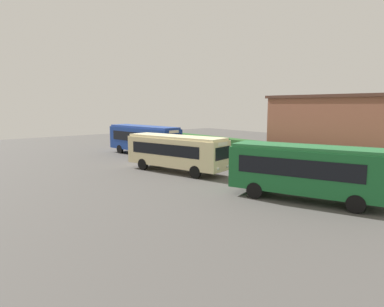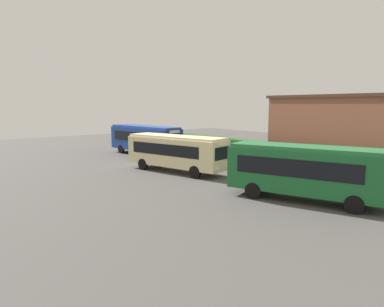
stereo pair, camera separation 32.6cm
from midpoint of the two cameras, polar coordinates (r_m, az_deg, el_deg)
name	(u,v)px [view 2 (the right image)]	position (r m, az deg, el deg)	size (l,w,h in m)	color
ground_plane	(173,169)	(30.54, -2.87, -2.61)	(77.35, 77.35, 0.00)	#514F4C
bus_blue	(145,138)	(39.19, -7.63, 2.52)	(10.40, 3.59, 3.32)	navy
bus_cream	(176,151)	(29.02, -2.35, 0.41)	(9.60, 4.54, 3.10)	beige
bus_green	(306,170)	(21.30, 18.88, -2.57)	(9.36, 5.43, 3.29)	#19602D
person_left	(177,153)	(33.49, -2.16, 0.13)	(0.44, 0.49, 1.92)	olive
person_center	(196,154)	(32.53, 1.02, -0.14)	(0.40, 0.26, 1.89)	#334C8C
hedge_row	(256,149)	(37.79, 10.88, 0.68)	(50.67, 1.49, 1.76)	#285D27
depot_building	(346,128)	(38.60, 24.50, 3.92)	(14.22, 8.27, 6.67)	brown
traffic_cone	(220,155)	(37.05, 4.93, -0.26)	(0.36, 0.36, 0.60)	orange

